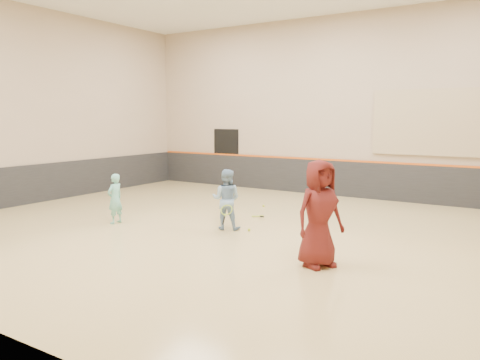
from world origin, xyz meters
The scene contains 14 objects.
room centered at (0.00, 0.00, 0.81)m, with size 15.04×12.04×6.22m.
wainscot_back centered at (0.00, 5.97, 0.60)m, with size 14.90×0.04×1.20m, color #232326.
wainscot_left centered at (-7.47, 0.00, 0.60)m, with size 0.04×11.90×1.20m, color #232326.
accent_stripe centered at (0.00, 5.96, 1.22)m, with size 14.90×0.03×0.06m, color #D85914.
acoustic_panel centered at (2.80, 5.95, 2.50)m, with size 3.20×0.08×2.00m, color tan.
doorway centered at (-4.50, 5.98, 1.10)m, with size 1.10×0.05×2.20m, color black.
girl centered at (-3.22, -0.96, 0.63)m, with size 0.46×0.30×1.26m, color #76CDBF.
instructor centered at (-0.52, 0.02, 0.72)m, with size 0.70×0.55×1.44m, color #82A6C9.
young_man centered at (2.44, -1.44, 0.96)m, with size 0.94×0.61×1.92m, color #571714.
held_racket centered at (-0.28, -0.33, 0.55)m, with size 0.44×0.44×0.49m, color #9ECA2C, non-canonical shape.
spare_racket centered at (-0.59, 1.63, 0.07)m, with size 0.74×0.74×0.15m, color #9BB828, non-canonical shape.
ball_under_racket centered at (0.05, 0.12, 0.03)m, with size 0.07×0.07×0.07m, color #C1D832.
ball_in_hand centered at (2.50, -1.51, 1.21)m, with size 0.07×0.07×0.07m, color gold.
ball_beside_spare centered at (-1.12, 2.91, 0.03)m, with size 0.07×0.07×0.07m, color #CEDE33.
Camera 1 is at (5.56, -9.07, 2.65)m, focal length 35.00 mm.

